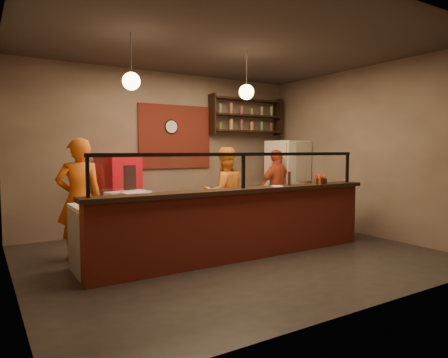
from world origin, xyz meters
TOP-DOWN VIEW (x-y plane):
  - floor at (0.00, 0.00)m, footprint 6.00×6.00m
  - ceiling at (0.00, 0.00)m, footprint 6.00×6.00m
  - wall_back at (0.00, 2.50)m, footprint 6.00×0.00m
  - wall_left at (-3.00, 0.00)m, footprint 0.00×5.00m
  - wall_right at (3.00, 0.00)m, footprint 0.00×5.00m
  - wall_front at (0.00, -2.50)m, footprint 6.00×0.00m
  - brick_patch at (0.20, 2.47)m, footprint 1.60×0.04m
  - service_counter at (0.00, -0.30)m, footprint 4.60×0.25m
  - counter_ledge at (0.00, -0.30)m, footprint 4.70×0.37m
  - worktop_cabinet at (0.00, 0.20)m, footprint 4.60×0.75m
  - worktop at (0.00, 0.20)m, footprint 4.60×0.75m
  - sneeze_guard at (0.00, -0.30)m, footprint 4.50×0.05m
  - wall_shelving at (1.90, 2.32)m, footprint 1.84×0.28m
  - wall_clock at (0.10, 2.46)m, footprint 0.30×0.04m
  - pendant_left at (-1.50, 0.20)m, footprint 0.24×0.24m
  - pendant_right at (0.40, 0.20)m, footprint 0.24×0.24m
  - cook_left at (-2.05, 0.99)m, footprint 0.69×0.48m
  - cook_mid at (0.46, 0.97)m, footprint 0.89×0.73m
  - cook_right at (2.05, 1.42)m, footprint 0.99×0.47m
  - fridge at (2.60, 1.72)m, footprint 0.85×0.81m
  - red_cooler at (-1.11, 2.15)m, footprint 0.80×0.76m
  - pizza_dough at (-0.05, 0.32)m, footprint 0.55×0.55m
  - prep_tub_a at (-1.48, 0.14)m, footprint 0.40×0.36m
  - prep_tub_b at (-1.69, 0.32)m, footprint 0.33×0.28m
  - prep_tub_c at (-1.56, -0.06)m, footprint 0.35×0.29m
  - rolling_pin at (-1.90, 0.22)m, footprint 0.32×0.10m
  - condiment_caddy at (1.51, -0.35)m, footprint 0.20×0.17m
  - pepper_mill at (0.93, -0.25)m, footprint 0.06×0.06m
  - small_plate at (0.60, -0.36)m, footprint 0.20×0.20m

SIDE VIEW (x-z plane):
  - floor at x=0.00m, z-range 0.00..0.00m
  - worktop_cabinet at x=0.00m, z-range 0.00..0.85m
  - service_counter at x=0.00m, z-range 0.00..1.00m
  - red_cooler at x=-1.11m, z-range 0.00..1.52m
  - cook_right at x=2.05m, z-range 0.00..1.64m
  - cook_mid at x=0.46m, z-range 0.00..1.67m
  - worktop at x=0.00m, z-range 0.85..0.90m
  - cook_left at x=-2.05m, z-range 0.00..1.80m
  - pizza_dough at x=-0.05m, z-range 0.90..0.91m
  - fridge at x=2.60m, z-range 0.00..1.83m
  - rolling_pin at x=-1.90m, z-range 0.90..0.95m
  - prep_tub_b at x=-1.69m, z-range 0.90..1.05m
  - prep_tub_a at x=-1.48m, z-range 0.90..1.06m
  - prep_tub_c at x=-1.56m, z-range 0.90..1.06m
  - counter_ledge at x=0.00m, z-range 1.00..1.06m
  - small_plate at x=0.60m, z-range 1.06..1.07m
  - condiment_caddy at x=1.51m, z-range 1.06..1.15m
  - pepper_mill at x=0.93m, z-range 1.06..1.28m
  - sneeze_guard at x=0.00m, z-range 1.11..1.63m
  - wall_back at x=0.00m, z-range -1.40..4.60m
  - wall_left at x=-3.00m, z-range -0.90..4.10m
  - wall_right at x=3.00m, z-range -0.90..4.10m
  - wall_front at x=0.00m, z-range -1.40..4.60m
  - brick_patch at x=0.20m, z-range 1.25..2.55m
  - wall_clock at x=0.10m, z-range 1.95..2.25m
  - wall_shelving at x=1.90m, z-range 1.98..2.83m
  - pendant_left at x=-1.50m, z-range 2.17..2.94m
  - pendant_right at x=0.40m, z-range 2.17..2.94m
  - ceiling at x=0.00m, z-range 3.20..3.20m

